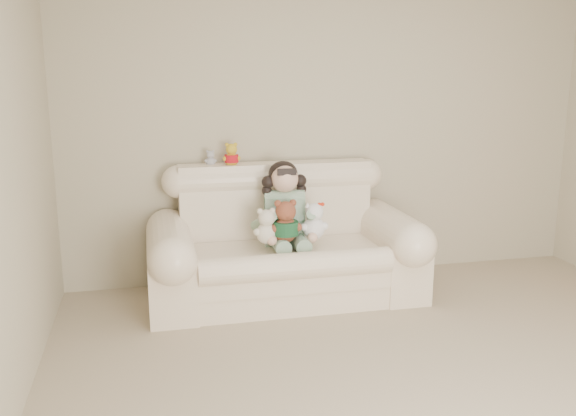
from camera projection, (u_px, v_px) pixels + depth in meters
The scene contains 8 objects.
wall_back at pixel (333, 126), 5.20m from camera, with size 4.50×4.50×0.00m, color #B7AF91.
sofa at pixel (285, 235), 4.78m from camera, with size 2.10×0.95×1.03m, color #F6E4C6, non-canonical shape.
seated_child at pixel (284, 203), 4.81m from camera, with size 0.40×0.49×0.67m, color #2C7240, non-canonical shape.
brown_teddy at pixel (285, 217), 4.60m from camera, with size 0.25×0.19×0.38m, color brown, non-canonical shape.
white_cat at pixel (314, 217), 4.69m from camera, with size 0.22×0.17×0.34m, color white, non-canonical shape.
cream_teddy at pixel (266, 223), 4.58m from camera, with size 0.20×0.16×0.32m, color white, non-canonical shape.
yellow_mini_bear at pixel (231, 152), 4.90m from camera, with size 0.14×0.11×0.22m, color yellow, non-canonical shape.
grey_mini_plush at pixel (210, 157), 4.91m from camera, with size 0.10×0.08×0.15m, color #BBBBC2, non-canonical shape.
Camera 1 is at (-1.54, -2.51, 1.77)m, focal length 38.56 mm.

